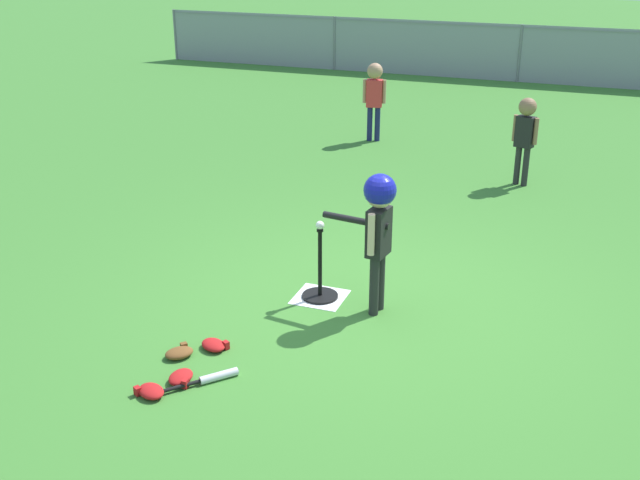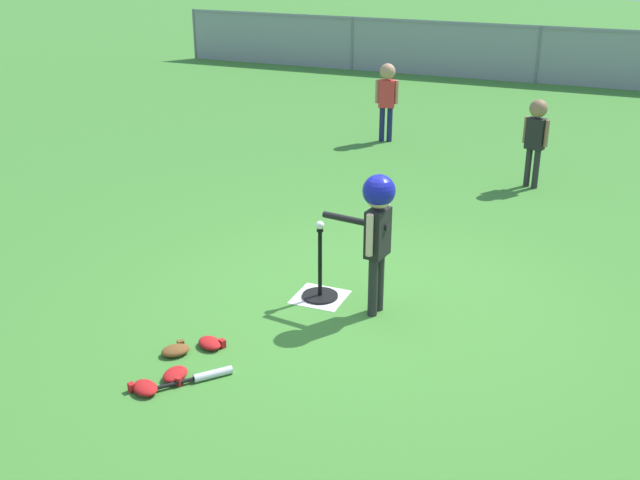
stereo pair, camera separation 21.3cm
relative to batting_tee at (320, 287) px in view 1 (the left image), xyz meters
The scene contains 13 objects.
ground_plane 0.41m from the batting_tee, ahead, with size 60.00×60.00×0.00m, color #3D7A2D.
home_plate 0.10m from the batting_tee, 14.04° to the left, with size 0.44×0.44×0.01m, color white.
batting_tee is the anchor object (origin of this frame).
baseball_on_tee 0.59m from the batting_tee, ahead, with size 0.07×0.07×0.07m, color white.
batter_child 0.94m from the batting_tee, ahead, with size 0.64×0.35×1.23m.
fielder_deep_right 4.08m from the batting_tee, 71.59° to the left, with size 0.31×0.22×1.10m.
fielder_near_right 5.35m from the batting_tee, 101.63° to the left, with size 0.34×0.23×1.16m.
spare_bat_silver 1.57m from the batting_tee, 99.94° to the right, with size 0.43×0.47×0.06m.
glove_by_plate 1.22m from the batting_tee, 112.49° to the right, with size 0.27×0.24×0.07m.
glove_near_bats 1.48m from the batting_tee, 116.56° to the right, with size 0.26×0.27×0.07m.
glove_tossed_aside 1.94m from the batting_tee, 107.57° to the right, with size 0.27×0.25×0.07m.
glove_outfield_drop 1.69m from the batting_tee, 106.35° to the right, with size 0.18×0.22×0.07m.
outfield_fence 10.66m from the batting_tee, 87.87° to the left, with size 16.06×0.06×1.15m.
Camera 1 is at (1.73, -5.81, 3.10)m, focal length 43.33 mm.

